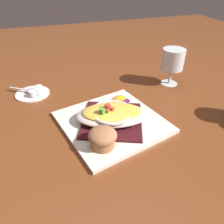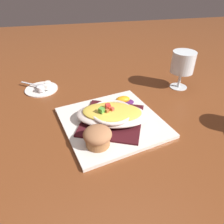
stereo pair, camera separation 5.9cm
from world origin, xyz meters
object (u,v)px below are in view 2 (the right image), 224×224
creamer_cup_1 (47,87)px  stemmed_glass (183,64)px  gratin_dish (112,114)px  square_plate (112,122)px  creamer_saucer (41,89)px  spoon (40,86)px  orange_garnish (124,100)px  muffin (98,137)px  creamer_cup_2 (48,84)px  creamer_cup_0 (41,89)px

creamer_cup_1 → stemmed_glass: bearing=81.7°
gratin_dish → stemmed_glass: stemmed_glass is taller
square_plate → creamer_cup_1: (-0.24, -0.19, 0.01)m
creamer_saucer → stemmed_glass: bearing=80.4°
square_plate → spoon: spoon is taller
orange_garnish → muffin: bearing=-32.5°
muffin → creamer_saucer: (-0.34, -0.16, -0.03)m
stemmed_glass → gratin_dish: bearing=-60.2°
spoon → creamer_cup_2: creamer_cup_2 is taller
square_plate → creamer_cup_1: size_ratio=11.21×
stemmed_glass → creamer_cup_2: 0.49m
creamer_saucer → creamer_cup_2: (-0.01, 0.03, 0.01)m
creamer_cup_2 → creamer_cup_1: bearing=-8.4°
creamer_cup_2 → creamer_saucer: bearing=-72.6°
square_plate → creamer_cup_1: 0.30m
muffin → creamer_saucer: bearing=-155.1°
gratin_dish → creamer_cup_0: 0.31m
gratin_dish → muffin: gratin_dish is taller
spoon → gratin_dish: bearing=40.5°
muffin → orange_garnish: muffin is taller
muffin → spoon: 0.38m
gratin_dish → creamer_cup_1: (-0.24, -0.19, -0.02)m
orange_garnish → creamer_cup_0: (-0.14, -0.27, -0.00)m
gratin_dish → spoon: 0.33m
creamer_cup_0 → spoon: bearing=-168.4°
creamer_cup_0 → creamer_cup_2: bearing=145.8°
gratin_dish → orange_garnish: bearing=146.6°
muffin → orange_garnish: size_ratio=1.13×
orange_garnish → stemmed_glass: size_ratio=0.46×
stemmed_glass → creamer_cup_0: 0.51m
muffin → creamer_cup_1: 0.35m
muffin → stemmed_glass: (-0.26, 0.35, 0.05)m
gratin_dish → spoon: bearing=-139.5°
spoon → creamer_cup_2: size_ratio=4.19×
stemmed_glass → spoon: bearing=-99.8°
gratin_dish → square_plate: bearing=94.2°
creamer_cup_2 → gratin_dish: bearing=35.9°
spoon → creamer_cup_1: (0.02, 0.03, 0.00)m
creamer_cup_2 → muffin: bearing=20.8°
creamer_cup_0 → creamer_cup_2: same height
stemmed_glass → creamer_saucer: (-0.08, -0.50, -0.09)m
square_plate → creamer_cup_0: size_ratio=11.21×
creamer_saucer → creamer_cup_2: creamer_cup_2 is taller
gratin_dish → orange_garnish: gratin_dish is taller
muffin → creamer_cup_0: (-0.31, -0.16, -0.02)m
square_plate → muffin: (0.09, -0.05, 0.03)m
creamer_cup_0 → orange_garnish: bearing=63.1°
creamer_cup_1 → creamer_cup_2: (-0.02, 0.00, 0.00)m
orange_garnish → spoon: size_ratio=0.62×
orange_garnish → creamer_saucer: 0.32m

